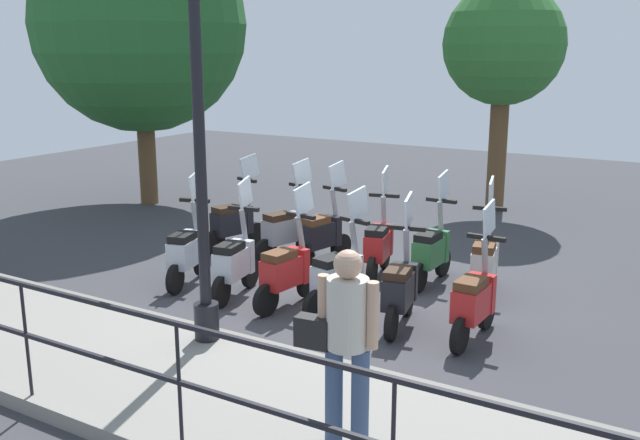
{
  "coord_description": "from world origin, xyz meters",
  "views": [
    {
      "loc": [
        -7.89,
        -4.34,
        3.19
      ],
      "look_at": [
        0.2,
        0.5,
        0.9
      ],
      "focal_mm": 40.0,
      "sensor_mm": 36.0,
      "label": 1
    }
  ],
  "objects_px": {
    "tree_large": "(140,25)",
    "scooter_far_2": "(379,244)",
    "scooter_far_0": "(485,261)",
    "scooter_far_4": "(286,229)",
    "tree_distant": "(504,46)",
    "scooter_near_2": "(339,276)",
    "scooter_far_5": "(234,222)",
    "pedestrian_with_bag": "(345,334)",
    "scooter_far_3": "(322,234)",
    "scooter_near_0": "(475,300)",
    "scooter_near_1": "(400,288)",
    "scooter_far_1": "(432,250)",
    "lamp_post_near": "(201,167)",
    "scooter_near_4": "(235,261)",
    "scooter_near_5": "(188,251)",
    "scooter_near_3": "(287,270)"
  },
  "relations": [
    {
      "from": "scooter_far_3",
      "to": "scooter_near_4",
      "type": "bearing_deg",
      "value": -175.51
    },
    {
      "from": "scooter_far_5",
      "to": "scooter_near_1",
      "type": "bearing_deg",
      "value": -97.6
    },
    {
      "from": "scooter_near_0",
      "to": "scooter_far_4",
      "type": "distance_m",
      "value": 3.83
    },
    {
      "from": "scooter_far_1",
      "to": "scooter_far_4",
      "type": "relative_size",
      "value": 1.0
    },
    {
      "from": "pedestrian_with_bag",
      "to": "scooter_far_4",
      "type": "xyz_separation_m",
      "value": [
        4.35,
        3.43,
        -0.6
      ]
    },
    {
      "from": "scooter_near_5",
      "to": "scooter_near_0",
      "type": "bearing_deg",
      "value": -103.31
    },
    {
      "from": "scooter_near_0",
      "to": "scooter_near_1",
      "type": "relative_size",
      "value": 1.0
    },
    {
      "from": "scooter_near_3",
      "to": "scooter_far_2",
      "type": "distance_m",
      "value": 1.74
    },
    {
      "from": "scooter_near_4",
      "to": "scooter_near_3",
      "type": "bearing_deg",
      "value": -97.14
    },
    {
      "from": "scooter_near_0",
      "to": "scooter_far_3",
      "type": "height_order",
      "value": "same"
    },
    {
      "from": "scooter_near_0",
      "to": "scooter_far_0",
      "type": "relative_size",
      "value": 1.0
    },
    {
      "from": "tree_distant",
      "to": "scooter_far_5",
      "type": "distance_m",
      "value": 6.35
    },
    {
      "from": "scooter_far_3",
      "to": "scooter_far_5",
      "type": "bearing_deg",
      "value": 105.21
    },
    {
      "from": "scooter_near_0",
      "to": "scooter_near_1",
      "type": "height_order",
      "value": "same"
    },
    {
      "from": "scooter_far_2",
      "to": "pedestrian_with_bag",
      "type": "bearing_deg",
      "value": -170.4
    },
    {
      "from": "scooter_near_4",
      "to": "scooter_far_2",
      "type": "xyz_separation_m",
      "value": [
        1.72,
        -1.23,
        0.0
      ]
    },
    {
      "from": "tree_distant",
      "to": "scooter_near_5",
      "type": "height_order",
      "value": "tree_distant"
    },
    {
      "from": "scooter_near_2",
      "to": "scooter_far_4",
      "type": "xyz_separation_m",
      "value": [
        1.57,
        1.82,
        0.0
      ]
    },
    {
      "from": "scooter_near_0",
      "to": "scooter_near_4",
      "type": "relative_size",
      "value": 1.0
    },
    {
      "from": "tree_distant",
      "to": "scooter_far_5",
      "type": "xyz_separation_m",
      "value": [
        -5.08,
        2.66,
        -2.72
      ]
    },
    {
      "from": "pedestrian_with_bag",
      "to": "scooter_far_3",
      "type": "bearing_deg",
      "value": 26.54
    },
    {
      "from": "scooter_far_5",
      "to": "scooter_far_3",
      "type": "bearing_deg",
      "value": -71.21
    },
    {
      "from": "scooter_near_3",
      "to": "scooter_near_2",
      "type": "bearing_deg",
      "value": -72.94
    },
    {
      "from": "lamp_post_near",
      "to": "scooter_near_5",
      "type": "height_order",
      "value": "lamp_post_near"
    },
    {
      "from": "pedestrian_with_bag",
      "to": "scooter_near_0",
      "type": "height_order",
      "value": "pedestrian_with_bag"
    },
    {
      "from": "lamp_post_near",
      "to": "scooter_far_0",
      "type": "height_order",
      "value": "lamp_post_near"
    },
    {
      "from": "scooter_far_3",
      "to": "scooter_far_4",
      "type": "relative_size",
      "value": 1.0
    },
    {
      "from": "pedestrian_with_bag",
      "to": "scooter_near_4",
      "type": "xyz_separation_m",
      "value": [
        2.62,
        3.07,
        -0.6
      ]
    },
    {
      "from": "tree_distant",
      "to": "scooter_near_1",
      "type": "relative_size",
      "value": 2.87
    },
    {
      "from": "scooter_far_0",
      "to": "lamp_post_near",
      "type": "bearing_deg",
      "value": 136.84
    },
    {
      "from": "scooter_near_0",
      "to": "scooter_near_2",
      "type": "height_order",
      "value": "same"
    },
    {
      "from": "scooter_near_2",
      "to": "scooter_far_1",
      "type": "xyz_separation_m",
      "value": [
        1.64,
        -0.53,
        0.0
      ]
    },
    {
      "from": "scooter_near_4",
      "to": "scooter_near_5",
      "type": "relative_size",
      "value": 1.0
    },
    {
      "from": "scooter_near_2",
      "to": "scooter_near_4",
      "type": "distance_m",
      "value": 1.47
    },
    {
      "from": "tree_large",
      "to": "scooter_far_2",
      "type": "bearing_deg",
      "value": -107.31
    },
    {
      "from": "scooter_far_0",
      "to": "scooter_far_1",
      "type": "xyz_separation_m",
      "value": [
        0.13,
        0.79,
        0.0
      ]
    },
    {
      "from": "scooter_far_3",
      "to": "tree_large",
      "type": "bearing_deg",
      "value": 82.78
    },
    {
      "from": "scooter_near_1",
      "to": "scooter_far_5",
      "type": "xyz_separation_m",
      "value": [
        1.57,
        3.62,
        0.0
      ]
    },
    {
      "from": "pedestrian_with_bag",
      "to": "scooter_near_0",
      "type": "xyz_separation_m",
      "value": [
        2.82,
        -0.08,
        -0.6
      ]
    },
    {
      "from": "lamp_post_near",
      "to": "scooter_near_5",
      "type": "distance_m",
      "value": 2.78
    },
    {
      "from": "tree_distant",
      "to": "scooter_near_2",
      "type": "xyz_separation_m",
      "value": [
        -6.64,
        -0.15,
        -2.72
      ]
    },
    {
      "from": "tree_large",
      "to": "scooter_far_3",
      "type": "xyz_separation_m",
      "value": [
        -1.89,
        -5.35,
        -3.14
      ]
    },
    {
      "from": "pedestrian_with_bag",
      "to": "lamp_post_near",
      "type": "bearing_deg",
      "value": 58.7
    },
    {
      "from": "tree_distant",
      "to": "scooter_near_0",
      "type": "bearing_deg",
      "value": -164.46
    },
    {
      "from": "scooter_far_5",
      "to": "scooter_far_2",
      "type": "bearing_deg",
      "value": -74.04
    },
    {
      "from": "scooter_near_2",
      "to": "scooter_near_3",
      "type": "relative_size",
      "value": 1.0
    },
    {
      "from": "scooter_far_0",
      "to": "scooter_far_4",
      "type": "distance_m",
      "value": 3.14
    },
    {
      "from": "tree_large",
      "to": "scooter_far_5",
      "type": "distance_m",
      "value": 5.28
    },
    {
      "from": "tree_distant",
      "to": "scooter_far_0",
      "type": "bearing_deg",
      "value": -164.05
    },
    {
      "from": "scooter_near_3",
      "to": "scooter_far_1",
      "type": "relative_size",
      "value": 1.0
    }
  ]
}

